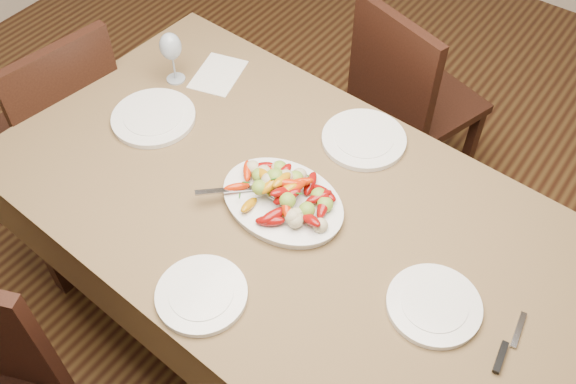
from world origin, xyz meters
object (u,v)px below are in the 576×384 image
(plate_right, at_px, (434,305))
(wine_glass, at_px, (172,56))
(chair_left, at_px, (57,126))
(plate_near, at_px, (202,295))
(plate_left, at_px, (154,118))
(serving_platter, at_px, (283,203))
(plate_far, at_px, (364,139))
(dining_table, at_px, (288,275))
(chair_far, at_px, (419,101))

(plate_right, relative_size, wine_glass, 1.22)
(chair_left, distance_m, plate_near, 1.20)
(plate_near, bearing_deg, chair_left, 162.05)
(plate_near, bearing_deg, plate_left, 143.97)
(serving_platter, distance_m, plate_far, 0.37)
(plate_left, xyz_separation_m, plate_near, (0.58, -0.42, 0.00))
(dining_table, relative_size, serving_platter, 4.86)
(chair_left, distance_m, serving_platter, 1.13)
(plate_left, distance_m, plate_right, 1.09)
(plate_left, relative_size, plate_right, 1.12)
(plate_near, bearing_deg, plate_right, 33.09)
(plate_right, height_order, plate_near, same)
(plate_far, bearing_deg, chair_left, -161.35)
(serving_platter, xyz_separation_m, plate_far, (0.05, 0.37, -0.00))
(chair_left, bearing_deg, plate_left, 105.04)
(chair_left, bearing_deg, plate_right, 97.50)
(chair_far, bearing_deg, dining_table, 108.94)
(plate_near, bearing_deg, dining_table, 89.80)
(chair_far, relative_size, wine_glass, 4.64)
(chair_left, bearing_deg, plate_far, 117.04)
(chair_far, bearing_deg, chair_left, 59.40)
(dining_table, height_order, chair_far, chair_far)
(chair_far, xyz_separation_m, wine_glass, (-0.64, -0.72, 0.39))
(serving_platter, relative_size, plate_far, 1.39)
(serving_platter, distance_m, plate_left, 0.57)
(chair_far, bearing_deg, plate_near, 108.44)
(chair_far, bearing_deg, plate_far, 113.80)
(chair_far, distance_m, plate_right, 1.17)
(dining_table, distance_m, serving_platter, 0.39)
(plate_near, bearing_deg, wine_glass, 136.87)
(dining_table, distance_m, plate_right, 0.64)
(plate_right, xyz_separation_m, plate_near, (-0.51, -0.33, 0.00))
(plate_left, bearing_deg, dining_table, -3.37)
(dining_table, height_order, plate_far, plate_far)
(dining_table, relative_size, plate_far, 6.75)
(chair_left, height_order, plate_far, chair_left)
(chair_left, relative_size, wine_glass, 4.64)
(chair_left, bearing_deg, dining_table, 99.82)
(dining_table, bearing_deg, plate_near, -90.20)
(plate_near, height_order, wine_glass, wine_glass)
(dining_table, relative_size, plate_right, 7.37)
(serving_platter, bearing_deg, plate_near, -88.17)
(wine_glass, bearing_deg, plate_near, -43.13)
(plate_right, height_order, plate_far, same)
(plate_far, bearing_deg, chair_far, 96.40)
(plate_left, xyz_separation_m, wine_glass, (-0.08, 0.20, 0.09))
(dining_table, xyz_separation_m, chair_far, (-0.03, 0.95, 0.10))
(chair_left, xyz_separation_m, plate_right, (1.62, -0.03, 0.29))
(wine_glass, bearing_deg, chair_left, -149.99)
(plate_left, relative_size, plate_far, 1.02)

